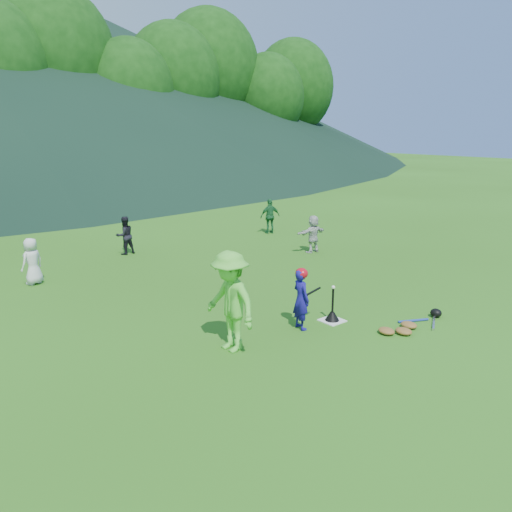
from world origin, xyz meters
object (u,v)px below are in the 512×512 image
(fielder_d, at_px, (313,234))
(home_plate, at_px, (332,321))
(fielder_a, at_px, (32,261))
(batting_tee, at_px, (332,315))
(fielder_b, at_px, (125,235))
(batter_child, at_px, (301,299))
(adult_coach, at_px, (230,302))
(fielder_c, at_px, (270,216))
(equipment_pile, at_px, (410,325))

(fielder_d, bearing_deg, home_plate, 50.54)
(fielder_a, distance_m, fielder_d, 8.26)
(fielder_a, relative_size, batting_tee, 1.78)
(fielder_b, bearing_deg, fielder_a, 21.50)
(batter_child, height_order, batting_tee, batter_child)
(home_plate, relative_size, fielder_a, 0.37)
(adult_coach, xyz_separation_m, fielder_c, (7.26, 7.30, -0.26))
(adult_coach, height_order, equipment_pile, adult_coach)
(fielder_b, bearing_deg, equipment_pile, 98.20)
(home_plate, height_order, adult_coach, adult_coach)
(fielder_b, bearing_deg, fielder_c, 172.65)
(fielder_a, height_order, fielder_d, fielder_a)
(fielder_a, bearing_deg, equipment_pile, 99.02)
(batting_tee, bearing_deg, adult_coach, 174.47)
(batter_child, relative_size, fielder_b, 1.02)
(adult_coach, height_order, fielder_c, adult_coach)
(equipment_pile, bearing_deg, fielder_b, 100.73)
(batter_child, distance_m, fielder_d, 6.37)
(fielder_a, distance_m, fielder_c, 8.90)
(batter_child, distance_m, batting_tee, 0.93)
(home_plate, height_order, fielder_d, fielder_d)
(home_plate, distance_m, equipment_pile, 1.55)
(fielder_c, bearing_deg, fielder_b, 13.84)
(home_plate, xyz_separation_m, fielder_c, (4.82, 7.54, 0.65))
(fielder_a, height_order, fielder_b, fielder_b)
(batter_child, height_order, adult_coach, adult_coach)
(fielder_a, distance_m, equipment_pile, 9.28)
(home_plate, xyz_separation_m, batter_child, (-0.78, 0.14, 0.60))
(batter_child, xyz_separation_m, equipment_pile, (1.70, -1.39, -0.55))
(fielder_c, distance_m, equipment_pile, 9.63)
(fielder_b, bearing_deg, batter_child, 87.89)
(adult_coach, xyz_separation_m, fielder_b, (1.61, 7.78, -0.31))
(fielder_b, relative_size, batting_tee, 1.78)
(fielder_b, xyz_separation_m, fielder_d, (4.77, -3.60, -0.00))
(fielder_b, xyz_separation_m, batting_tee, (0.84, -8.02, -0.48))
(fielder_a, relative_size, equipment_pile, 0.67)
(fielder_d, bearing_deg, batting_tee, 50.54)
(fielder_c, bearing_deg, equipment_pile, 84.72)
(adult_coach, bearing_deg, batter_child, 84.45)
(home_plate, distance_m, batting_tee, 0.12)
(adult_coach, distance_m, fielder_d, 7.64)
(home_plate, distance_m, fielder_b, 8.08)
(home_plate, height_order, fielder_c, fielder_c)
(home_plate, relative_size, fielder_b, 0.37)
(batter_child, height_order, fielder_a, batter_child)
(fielder_d, xyz_separation_m, batting_tee, (-3.94, -4.42, -0.47))
(adult_coach, distance_m, fielder_c, 10.30)
(adult_coach, xyz_separation_m, fielder_a, (-1.58, 6.36, -0.31))
(fielder_d, height_order, equipment_pile, fielder_d)
(fielder_d, bearing_deg, equipment_pile, 64.18)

